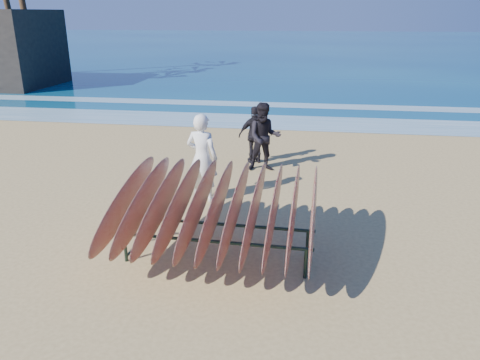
{
  "coord_description": "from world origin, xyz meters",
  "views": [
    {
      "loc": [
        1.23,
        -7.36,
        3.92
      ],
      "look_at": [
        0.0,
        0.8,
        0.95
      ],
      "focal_mm": 35.0,
      "sensor_mm": 36.0,
      "label": 1
    }
  ],
  "objects": [
    {
      "name": "ground",
      "position": [
        0.0,
        0.0,
        0.0
      ],
      "size": [
        120.0,
        120.0,
        0.0
      ],
      "primitive_type": "plane",
      "color": "tan",
      "rests_on": "ground"
    },
    {
      "name": "ocean",
      "position": [
        0.0,
        55.0,
        0.01
      ],
      "size": [
        160.0,
        160.0,
        0.0
      ],
      "primitive_type": "plane",
      "color": "navy",
      "rests_on": "ground"
    },
    {
      "name": "foam_near",
      "position": [
        0.0,
        10.0,
        0.01
      ],
      "size": [
        160.0,
        160.0,
        0.0
      ],
      "primitive_type": "plane",
      "color": "white",
      "rests_on": "ground"
    },
    {
      "name": "foam_far",
      "position": [
        0.0,
        13.5,
        0.01
      ],
      "size": [
        160.0,
        160.0,
        0.0
      ],
      "primitive_type": "plane",
      "color": "white",
      "rests_on": "ground"
    },
    {
      "name": "surfboard_rack",
      "position": [
        -0.18,
        -0.55,
        0.94
      ],
      "size": [
        3.26,
        3.0,
        1.55
      ],
      "rotation": [
        0.0,
        0.0,
        -0.03
      ],
      "color": "black",
      "rests_on": "ground"
    },
    {
      "name": "person_white",
      "position": [
        -1.01,
        2.02,
        0.97
      ],
      "size": [
        0.79,
        0.6,
        1.93
      ],
      "primitive_type": "imported",
      "rotation": [
        0.0,
        0.0,
        2.93
      ],
      "color": "white",
      "rests_on": "ground"
    },
    {
      "name": "person_dark_a",
      "position": [
        0.11,
        4.28,
        0.89
      ],
      "size": [
        0.97,
        0.82,
        1.78
      ],
      "primitive_type": "imported",
      "rotation": [
        0.0,
        0.0,
        0.18
      ],
      "color": "black",
      "rests_on": "ground"
    },
    {
      "name": "person_dark_b",
      "position": [
        -0.2,
        4.91,
        0.78
      ],
      "size": [
        0.99,
        0.64,
        1.56
      ],
      "primitive_type": "imported",
      "rotation": [
        0.0,
        0.0,
        3.45
      ],
      "color": "black",
      "rests_on": "ground"
    }
  ]
}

